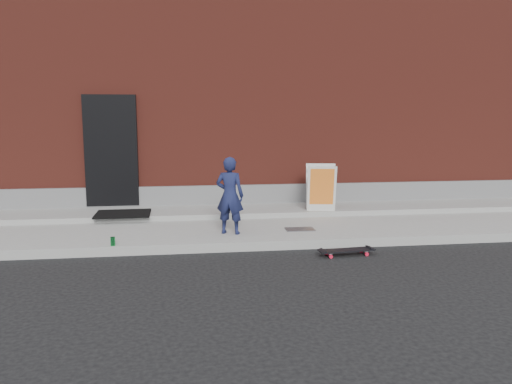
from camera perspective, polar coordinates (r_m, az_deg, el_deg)
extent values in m
plane|color=black|center=(7.83, 0.30, -6.77)|extent=(80.00, 80.00, 0.00)
cube|color=gray|center=(9.26, -1.04, -3.92)|extent=(20.00, 3.00, 0.15)
cube|color=gray|center=(10.11, -1.65, -2.14)|extent=(20.00, 1.20, 0.10)
cube|color=maroon|center=(14.53, -3.71, 10.16)|extent=(20.00, 8.00, 5.00)
cube|color=slate|center=(10.63, -1.99, -0.26)|extent=(20.00, 0.10, 0.40)
cube|color=black|center=(10.57, -16.22, 4.54)|extent=(1.05, 0.12, 2.25)
imported|color=#171C41|center=(8.24, -3.01, -0.41)|extent=(0.55, 0.45, 1.28)
cylinder|color=red|center=(7.90, 11.96, -6.62)|extent=(0.06, 0.04, 0.06)
cylinder|color=red|center=(7.74, 12.53, -6.94)|extent=(0.06, 0.04, 0.06)
cylinder|color=red|center=(7.68, 8.04, -6.95)|extent=(0.06, 0.04, 0.06)
cylinder|color=red|center=(7.52, 8.54, -7.30)|extent=(0.06, 0.04, 0.06)
cube|color=silver|center=(7.81, 12.25, -6.51)|extent=(0.07, 0.19, 0.02)
cube|color=silver|center=(7.59, 8.29, -6.85)|extent=(0.07, 0.19, 0.02)
cube|color=black|center=(7.69, 10.30, -6.55)|extent=(0.85, 0.29, 0.02)
cube|color=silver|center=(9.73, 7.52, 0.35)|extent=(0.59, 0.34, 0.90)
cube|color=silver|center=(10.13, 7.31, 0.67)|extent=(0.59, 0.34, 0.90)
cube|color=yellow|center=(9.71, 7.53, 0.07)|extent=(0.49, 0.27, 0.72)
cube|color=silver|center=(9.88, 7.46, 3.10)|extent=(0.55, 0.14, 0.05)
cylinder|color=#1B8839|center=(7.85, -16.05, -5.44)|extent=(0.09, 0.09, 0.13)
cube|color=black|center=(9.78, -14.96, -2.41)|extent=(1.03, 0.84, 0.03)
cube|color=#555459|center=(8.66, 5.04, -4.26)|extent=(0.49, 0.32, 0.01)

